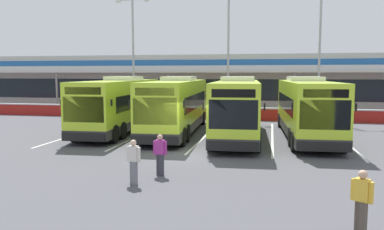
{
  "coord_description": "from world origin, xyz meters",
  "views": [
    {
      "loc": [
        4.08,
        -18.67,
        3.96
      ],
      "look_at": [
        -0.37,
        3.0,
        1.6
      ],
      "focal_mm": 36.23,
      "sensor_mm": 36.0,
      "label": 1
    }
  ],
  "objects_px": {
    "lamp_post_centre": "(228,48)",
    "lamp_post_west": "(133,49)",
    "pedestrian_in_dark_coat": "(362,200)",
    "lamp_post_east": "(320,46)",
    "pedestrian_child": "(160,153)",
    "coach_bus_centre": "(237,109)",
    "coach_bus_right_centre": "(306,109)",
    "coach_bus_leftmost": "(120,105)",
    "coach_bus_left_centre": "(177,107)",
    "pedestrian_near_bin": "(134,160)"
  },
  "relations": [
    {
      "from": "lamp_post_centre",
      "to": "lamp_post_west",
      "type": "bearing_deg",
      "value": -178.24
    },
    {
      "from": "pedestrian_in_dark_coat",
      "to": "lamp_post_east",
      "type": "bearing_deg",
      "value": 86.05
    },
    {
      "from": "pedestrian_child",
      "to": "coach_bus_centre",
      "type": "bearing_deg",
      "value": 77.68
    },
    {
      "from": "pedestrian_in_dark_coat",
      "to": "lamp_post_east",
      "type": "relative_size",
      "value": 0.15
    },
    {
      "from": "coach_bus_right_centre",
      "to": "pedestrian_child",
      "type": "bearing_deg",
      "value": -121.07
    },
    {
      "from": "coach_bus_right_centre",
      "to": "pedestrian_in_dark_coat",
      "type": "bearing_deg",
      "value": -89.65
    },
    {
      "from": "lamp_post_east",
      "to": "coach_bus_leftmost",
      "type": "bearing_deg",
      "value": -145.47
    },
    {
      "from": "coach_bus_centre",
      "to": "coach_bus_right_centre",
      "type": "height_order",
      "value": "same"
    },
    {
      "from": "coach_bus_left_centre",
      "to": "pedestrian_in_dark_coat",
      "type": "relative_size",
      "value": 7.57
    },
    {
      "from": "coach_bus_centre",
      "to": "lamp_post_east",
      "type": "relative_size",
      "value": 1.12
    },
    {
      "from": "coach_bus_right_centre",
      "to": "lamp_post_west",
      "type": "xyz_separation_m",
      "value": [
        -15.06,
        10.4,
        4.5
      ]
    },
    {
      "from": "coach_bus_right_centre",
      "to": "pedestrian_in_dark_coat",
      "type": "height_order",
      "value": "coach_bus_right_centre"
    },
    {
      "from": "coach_bus_left_centre",
      "to": "lamp_post_east",
      "type": "height_order",
      "value": "lamp_post_east"
    },
    {
      "from": "coach_bus_left_centre",
      "to": "pedestrian_near_bin",
      "type": "height_order",
      "value": "coach_bus_left_centre"
    },
    {
      "from": "coach_bus_right_centre",
      "to": "pedestrian_child",
      "type": "height_order",
      "value": "coach_bus_right_centre"
    },
    {
      "from": "coach_bus_leftmost",
      "to": "coach_bus_centre",
      "type": "xyz_separation_m",
      "value": [
        8.17,
        -1.06,
        0.0
      ]
    },
    {
      "from": "pedestrian_near_bin",
      "to": "lamp_post_west",
      "type": "xyz_separation_m",
      "value": [
        -8.13,
        22.31,
        5.42
      ]
    },
    {
      "from": "coach_bus_centre",
      "to": "pedestrian_in_dark_coat",
      "type": "distance_m",
      "value": 14.84
    },
    {
      "from": "coach_bus_leftmost",
      "to": "coach_bus_right_centre",
      "type": "xyz_separation_m",
      "value": [
        12.38,
        -0.31,
        0.0
      ]
    },
    {
      "from": "pedestrian_child",
      "to": "lamp_post_east",
      "type": "relative_size",
      "value": 0.15
    },
    {
      "from": "coach_bus_leftmost",
      "to": "pedestrian_near_bin",
      "type": "xyz_separation_m",
      "value": [
        5.44,
        -12.22,
        -0.91
      ]
    },
    {
      "from": "coach_bus_left_centre",
      "to": "lamp_post_centre",
      "type": "relative_size",
      "value": 1.12
    },
    {
      "from": "coach_bus_centre",
      "to": "pedestrian_in_dark_coat",
      "type": "bearing_deg",
      "value": -73.12
    },
    {
      "from": "coach_bus_leftmost",
      "to": "lamp_post_centre",
      "type": "distance_m",
      "value": 12.95
    },
    {
      "from": "pedestrian_in_dark_coat",
      "to": "lamp_post_west",
      "type": "bearing_deg",
      "value": 120.9
    },
    {
      "from": "coach_bus_right_centre",
      "to": "coach_bus_left_centre",
      "type": "bearing_deg",
      "value": 179.09
    },
    {
      "from": "pedestrian_in_dark_coat",
      "to": "coach_bus_centre",
      "type": "bearing_deg",
      "value": 106.88
    },
    {
      "from": "pedestrian_near_bin",
      "to": "pedestrian_in_dark_coat",
      "type": "bearing_deg",
      "value": -23.22
    },
    {
      "from": "lamp_post_west",
      "to": "pedestrian_near_bin",
      "type": "bearing_deg",
      "value": -69.98
    },
    {
      "from": "pedestrian_child",
      "to": "coach_bus_right_centre",
      "type": "bearing_deg",
      "value": 58.93
    },
    {
      "from": "coach_bus_left_centre",
      "to": "pedestrian_near_bin",
      "type": "distance_m",
      "value": 12.15
    },
    {
      "from": "lamp_post_centre",
      "to": "pedestrian_child",
      "type": "bearing_deg",
      "value": -90.78
    },
    {
      "from": "coach_bus_leftmost",
      "to": "coach_bus_centre",
      "type": "height_order",
      "value": "same"
    },
    {
      "from": "pedestrian_child",
      "to": "lamp_post_centre",
      "type": "relative_size",
      "value": 0.15
    },
    {
      "from": "coach_bus_centre",
      "to": "coach_bus_left_centre",
      "type": "bearing_deg",
      "value": 167.9
    },
    {
      "from": "coach_bus_centre",
      "to": "pedestrian_child",
      "type": "relative_size",
      "value": 7.57
    },
    {
      "from": "pedestrian_in_dark_coat",
      "to": "lamp_post_centre",
      "type": "xyz_separation_m",
      "value": [
        -6.15,
        25.6,
        5.42
      ]
    },
    {
      "from": "pedestrian_child",
      "to": "pedestrian_near_bin",
      "type": "distance_m",
      "value": 1.49
    },
    {
      "from": "pedestrian_child",
      "to": "coach_bus_leftmost",
      "type": "bearing_deg",
      "value": 119.06
    },
    {
      "from": "coach_bus_centre",
      "to": "pedestrian_near_bin",
      "type": "distance_m",
      "value": 11.52
    },
    {
      "from": "lamp_post_east",
      "to": "coach_bus_right_centre",
      "type": "bearing_deg",
      "value": -100.21
    },
    {
      "from": "coach_bus_leftmost",
      "to": "lamp_post_east",
      "type": "distance_m",
      "value": 17.8
    },
    {
      "from": "coach_bus_right_centre",
      "to": "pedestrian_child",
      "type": "distance_m",
      "value": 12.33
    },
    {
      "from": "coach_bus_centre",
      "to": "lamp_post_west",
      "type": "height_order",
      "value": "lamp_post_west"
    },
    {
      "from": "coach_bus_left_centre",
      "to": "coach_bus_right_centre",
      "type": "xyz_separation_m",
      "value": [
        8.31,
        -0.13,
        0.0
      ]
    },
    {
      "from": "coach_bus_centre",
      "to": "lamp_post_centre",
      "type": "xyz_separation_m",
      "value": [
        -1.85,
        11.43,
        4.5
      ]
    },
    {
      "from": "lamp_post_west",
      "to": "coach_bus_right_centre",
      "type": "bearing_deg",
      "value": -34.62
    },
    {
      "from": "pedestrian_in_dark_coat",
      "to": "lamp_post_west",
      "type": "xyz_separation_m",
      "value": [
        -15.15,
        25.32,
        5.42
      ]
    },
    {
      "from": "pedestrian_near_bin",
      "to": "lamp_post_west",
      "type": "distance_m",
      "value": 24.35
    },
    {
      "from": "coach_bus_centre",
      "to": "coach_bus_right_centre",
      "type": "distance_m",
      "value": 4.28
    }
  ]
}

